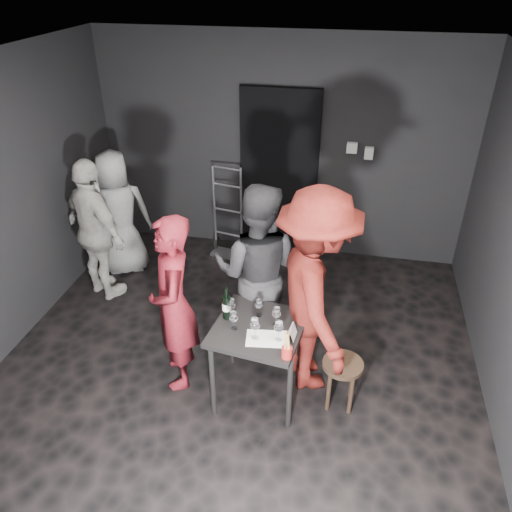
% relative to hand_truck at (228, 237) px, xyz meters
% --- Properties ---
extents(floor, '(4.50, 5.00, 0.02)m').
position_rel_hand_truck_xyz_m(floor, '(0.62, -2.22, -0.22)').
color(floor, black).
rests_on(floor, ground).
extents(ceiling, '(4.50, 5.00, 0.02)m').
position_rel_hand_truck_xyz_m(ceiling, '(0.62, -2.22, 2.48)').
color(ceiling, silver).
rests_on(ceiling, ground).
extents(wall_back, '(4.50, 0.04, 2.70)m').
position_rel_hand_truck_xyz_m(wall_back, '(0.62, 0.28, 1.13)').
color(wall_back, black).
rests_on(wall_back, ground).
extents(doorway, '(0.95, 0.10, 2.10)m').
position_rel_hand_truck_xyz_m(doorway, '(0.62, 0.22, 0.83)').
color(doorway, black).
rests_on(doorway, ground).
extents(wallbox_upper, '(0.12, 0.06, 0.12)m').
position_rel_hand_truck_xyz_m(wallbox_upper, '(1.47, 0.23, 1.23)').
color(wallbox_upper, '#B7B7B2').
rests_on(wallbox_upper, wall_back).
extents(wallbox_lower, '(0.10, 0.06, 0.14)m').
position_rel_hand_truck_xyz_m(wallbox_lower, '(1.67, 0.23, 1.18)').
color(wallbox_lower, '#B7B7B2').
rests_on(wallbox_lower, wall_back).
extents(hand_truck, '(0.39, 0.33, 1.17)m').
position_rel_hand_truck_xyz_m(hand_truck, '(0.00, 0.00, 0.00)').
color(hand_truck, '#B2B2B7').
rests_on(hand_truck, floor).
extents(tasting_table, '(0.72, 0.72, 0.75)m').
position_rel_hand_truck_xyz_m(tasting_table, '(0.88, -2.33, 0.44)').
color(tasting_table, black).
rests_on(tasting_table, floor).
extents(stool, '(0.34, 0.34, 0.47)m').
position_rel_hand_truck_xyz_m(stool, '(1.60, -2.32, 0.16)').
color(stool, black).
rests_on(stool, floor).
extents(server_red, '(0.66, 0.78, 1.82)m').
position_rel_hand_truck_xyz_m(server_red, '(0.14, -2.29, 0.70)').
color(server_red, maroon).
rests_on(server_red, floor).
extents(woman_black, '(0.97, 0.53, 2.00)m').
position_rel_hand_truck_xyz_m(woman_black, '(0.74, -1.69, 0.79)').
color(woman_black, '#2A2A2C').
rests_on(woman_black, floor).
extents(man_maroon, '(1.24, 1.70, 2.39)m').
position_rel_hand_truck_xyz_m(man_maroon, '(1.31, -2.05, 0.98)').
color(man_maroon, '#601712').
rests_on(man_maroon, floor).
extents(bystander_cream, '(1.14, 0.95, 1.77)m').
position_rel_hand_truck_xyz_m(bystander_cream, '(-1.14, -1.20, 0.67)').
color(bystander_cream, '#BDB8B0').
rests_on(bystander_cream, floor).
extents(bystander_grey, '(0.86, 0.69, 1.55)m').
position_rel_hand_truck_xyz_m(bystander_grey, '(-1.14, -0.67, 0.56)').
color(bystander_grey, gray).
rests_on(bystander_grey, floor).
extents(tasting_mat, '(0.34, 0.25, 0.00)m').
position_rel_hand_truck_xyz_m(tasting_mat, '(0.97, -2.47, 0.54)').
color(tasting_mat, white).
rests_on(tasting_mat, tasting_table).
extents(wine_glass_a, '(0.08, 0.08, 0.19)m').
position_rel_hand_truck_xyz_m(wine_glass_a, '(0.69, -2.41, 0.63)').
color(wine_glass_a, white).
rests_on(wine_glass_a, tasting_table).
extents(wine_glass_b, '(0.09, 0.09, 0.22)m').
position_rel_hand_truck_xyz_m(wine_glass_b, '(0.63, -2.28, 0.64)').
color(wine_glass_b, white).
rests_on(wine_glass_b, tasting_table).
extents(wine_glass_c, '(0.07, 0.07, 0.18)m').
position_rel_hand_truck_xyz_m(wine_glass_c, '(0.86, -2.19, 0.62)').
color(wine_glass_c, white).
rests_on(wine_glass_c, tasting_table).
extents(wine_glass_d, '(0.11, 0.11, 0.21)m').
position_rel_hand_truck_xyz_m(wine_glass_d, '(0.89, -2.48, 0.64)').
color(wine_glass_d, white).
rests_on(wine_glass_d, tasting_table).
extents(wine_glass_e, '(0.10, 0.10, 0.20)m').
position_rel_hand_truck_xyz_m(wine_glass_e, '(1.07, -2.46, 0.63)').
color(wine_glass_e, white).
rests_on(wine_glass_e, tasting_table).
extents(wine_glass_f, '(0.09, 0.09, 0.20)m').
position_rel_hand_truck_xyz_m(wine_glass_f, '(1.02, -2.29, 0.63)').
color(wine_glass_f, white).
rests_on(wine_glass_f, tasting_table).
extents(wine_bottle, '(0.07, 0.07, 0.30)m').
position_rel_hand_truck_xyz_m(wine_bottle, '(0.60, -2.27, 0.65)').
color(wine_bottle, black).
rests_on(wine_bottle, tasting_table).
extents(breadstick_cup, '(0.08, 0.08, 0.26)m').
position_rel_hand_truck_xyz_m(breadstick_cup, '(1.17, -2.64, 0.65)').
color(breadstick_cup, '#AA1E1B').
rests_on(breadstick_cup, tasting_table).
extents(reserved_card, '(0.09, 0.14, 0.11)m').
position_rel_hand_truck_xyz_m(reserved_card, '(1.15, -2.41, 0.59)').
color(reserved_card, white).
rests_on(reserved_card, tasting_table).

